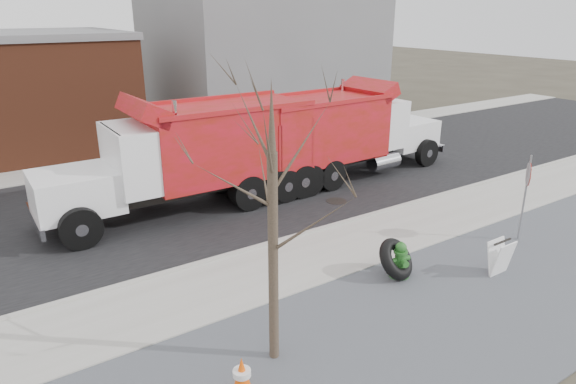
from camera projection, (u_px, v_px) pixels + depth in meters
ground at (324, 260)px, 13.39m from camera, size 120.00×120.00×0.00m
gravel_verge at (427, 324)px, 10.65m from camera, size 60.00×5.00×0.03m
sidewalk at (318, 256)px, 13.57m from camera, size 60.00×2.50×0.06m
curb at (291, 238)px, 14.58m from camera, size 60.00×0.15×0.11m
road at (216, 192)px, 18.31m from camera, size 60.00×9.40×0.02m
far_sidewalk at (159, 156)px, 22.75m from camera, size 60.00×2.00×0.06m
building_grey at (261, 47)px, 30.83m from camera, size 12.00×10.00×8.00m
bare_tree at (272, 193)px, 8.56m from camera, size 3.20×3.20×5.20m
fire_hydrant at (400, 261)px, 12.42m from camera, size 0.53×0.52×0.94m
truck_tire at (396, 259)px, 12.43m from camera, size 1.29×1.16×1.04m
stop_sign at (527, 183)px, 13.98m from camera, size 0.54×0.46×2.50m
sandwich_board at (500, 257)px, 12.50m from camera, size 0.64×0.41×0.89m
traffic_cone_near at (242, 377)px, 8.57m from camera, size 0.40×0.40×0.78m
dump_truck_red_a at (341, 131)px, 19.52m from camera, size 8.92×2.75×3.58m
dump_truck_red_b at (193, 152)px, 16.27m from camera, size 8.91×2.65×3.74m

